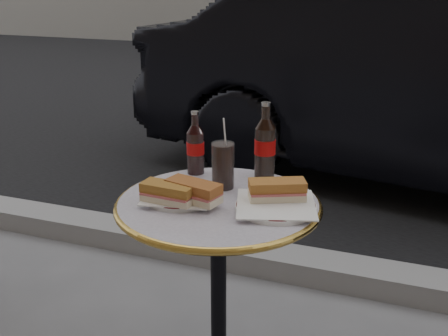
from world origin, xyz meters
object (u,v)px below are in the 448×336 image
(plate_right, at_px, (276,207))
(plate_left, at_px, (180,197))
(bistro_table, at_px, (219,306))
(cola_bottle_right, at_px, (265,140))
(cola_bottle_left, at_px, (195,143))
(cola_glass, at_px, (223,165))

(plate_right, bearing_deg, plate_left, -174.72)
(bistro_table, xyz_separation_m, plate_left, (-0.11, -0.03, 0.37))
(cola_bottle_right, bearing_deg, cola_bottle_left, -168.50)
(bistro_table, distance_m, plate_left, 0.39)
(bistro_table, height_order, cola_bottle_left, cola_bottle_left)
(bistro_table, relative_size, plate_left, 3.41)
(cola_bottle_left, xyz_separation_m, cola_bottle_right, (0.23, 0.05, 0.02))
(cola_bottle_right, distance_m, cola_glass, 0.18)
(plate_right, relative_size, cola_bottle_right, 0.93)
(bistro_table, bearing_deg, cola_bottle_right, 74.33)
(cola_bottle_right, bearing_deg, plate_right, -66.31)
(bistro_table, distance_m, cola_bottle_left, 0.54)
(cola_bottle_right, bearing_deg, bistro_table, -105.67)
(plate_right, bearing_deg, bistro_table, -179.82)
(bistro_table, xyz_separation_m, cola_bottle_left, (-0.16, 0.20, 0.47))
(plate_left, distance_m, plate_right, 0.29)
(cola_bottle_right, relative_size, cola_glass, 1.71)
(plate_left, bearing_deg, cola_bottle_right, 56.31)
(cola_bottle_left, bearing_deg, plate_right, -30.78)
(plate_left, bearing_deg, cola_bottle_left, 101.37)
(plate_right, relative_size, cola_glass, 1.59)
(plate_right, bearing_deg, cola_bottle_right, 113.69)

